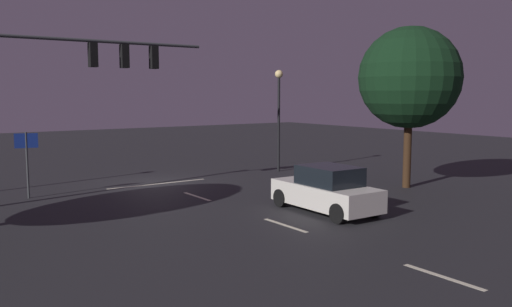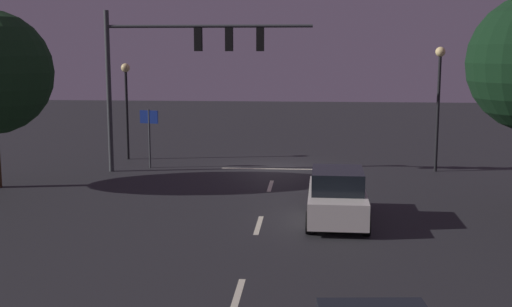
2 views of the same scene
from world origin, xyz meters
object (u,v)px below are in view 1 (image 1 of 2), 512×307
(route_sign, at_px, (27,151))
(tree_left_near, at_px, (410,78))
(street_lamp_left_kerb, at_px, (279,102))
(traffic_signal_assembly, at_px, (74,73))
(car_approaching, at_px, (326,190))

(route_sign, distance_m, tree_left_near, 16.77)
(street_lamp_left_kerb, bearing_deg, route_sign, 0.78)
(traffic_signal_assembly, xyz_separation_m, street_lamp_left_kerb, (-11.38, -1.20, -1.29))
(traffic_signal_assembly, height_order, car_approaching, traffic_signal_assembly)
(traffic_signal_assembly, relative_size, route_sign, 3.34)
(tree_left_near, bearing_deg, route_sign, -26.10)
(traffic_signal_assembly, relative_size, tree_left_near, 1.25)
(traffic_signal_assembly, height_order, tree_left_near, tree_left_near)
(car_approaching, bearing_deg, street_lamp_left_kerb, -117.68)
(car_approaching, distance_m, route_sign, 12.27)
(street_lamp_left_kerb, bearing_deg, traffic_signal_assembly, 6.00)
(street_lamp_left_kerb, height_order, tree_left_near, tree_left_near)
(car_approaching, distance_m, tree_left_near, 7.93)
(traffic_signal_assembly, relative_size, street_lamp_left_kerb, 1.63)
(street_lamp_left_kerb, distance_m, tree_left_near, 7.72)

